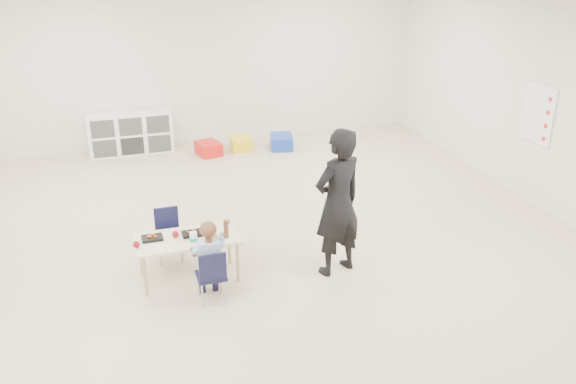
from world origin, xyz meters
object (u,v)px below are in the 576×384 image
object	(u,v)px
chair_near	(211,275)
child	(210,260)
cubby_shelf	(131,133)
table	(189,258)
adult	(338,203)

from	to	relation	value
chair_near	child	world-z (taller)	child
chair_near	cubby_shelf	xyz separation A→B (m)	(-0.45, 4.91, 0.05)
table	adult	xyz separation A→B (m)	(1.59, -0.32, 0.58)
table	adult	world-z (taller)	adult
cubby_shelf	adult	distance (m)	5.12
child	cubby_shelf	distance (m)	4.93
chair_near	cubby_shelf	size ratio (longest dim) A/B	0.43
chair_near	adult	world-z (taller)	adult
child	chair_near	bearing A→B (deg)	0.00
adult	cubby_shelf	bearing A→B (deg)	-87.47
table	chair_near	bearing A→B (deg)	-73.15
table	cubby_shelf	bearing A→B (deg)	93.81
cubby_shelf	chair_near	bearing A→B (deg)	-84.81
table	chair_near	size ratio (longest dim) A/B	1.82
table	child	distance (m)	0.56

